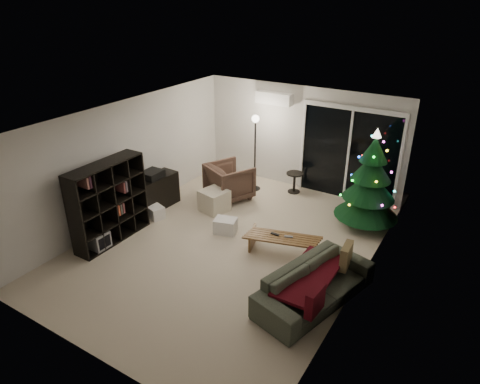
# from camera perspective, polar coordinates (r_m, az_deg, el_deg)

# --- Properties ---
(room) EXTENTS (6.50, 7.51, 2.60)m
(room) POSITION_cam_1_polar(r_m,az_deg,el_deg) (8.81, 6.05, 2.12)
(room) COLOR beige
(room) RESTS_ON ground
(bookshelf) EXTENTS (0.96, 1.65, 1.61)m
(bookshelf) POSITION_cam_1_polar(r_m,az_deg,el_deg) (8.65, -17.96, -1.05)
(bookshelf) COLOR black
(bookshelf) RESTS_ON floor
(media_cabinet) EXTENTS (0.52, 1.22, 0.75)m
(media_cabinet) POSITION_cam_1_polar(r_m,az_deg,el_deg) (9.70, -11.41, -0.14)
(media_cabinet) COLOR black
(media_cabinet) RESTS_ON floor
(stereo) EXTENTS (0.38, 0.45, 0.16)m
(stereo) POSITION_cam_1_polar(r_m,az_deg,el_deg) (9.52, -11.65, 2.31)
(stereo) COLOR black
(stereo) RESTS_ON media_cabinet
(armchair) EXTENTS (1.22, 1.23, 0.85)m
(armchair) POSITION_cam_1_polar(r_m,az_deg,el_deg) (9.96, -1.43, 1.43)
(armchair) COLOR brown
(armchair) RESTS_ON floor
(ottoman) EXTENTS (0.64, 0.64, 0.48)m
(ottoman) POSITION_cam_1_polar(r_m,az_deg,el_deg) (9.48, -3.45, -1.16)
(ottoman) COLOR beige
(ottoman) RESTS_ON floor
(cardboard_box_a) EXTENTS (0.45, 0.39, 0.27)m
(cardboard_box_a) POSITION_cam_1_polar(r_m,az_deg,el_deg) (9.40, -11.23, -2.63)
(cardboard_box_a) COLOR white
(cardboard_box_a) RESTS_ON floor
(cardboard_box_b) EXTENTS (0.50, 0.43, 0.30)m
(cardboard_box_b) POSITION_cam_1_polar(r_m,az_deg,el_deg) (8.68, -1.95, -4.51)
(cardboard_box_b) COLOR white
(cardboard_box_b) RESTS_ON floor
(side_table) EXTENTS (0.41, 0.41, 0.50)m
(side_table) POSITION_cam_1_polar(r_m,az_deg,el_deg) (10.41, 7.25, 1.27)
(side_table) COLOR black
(side_table) RESTS_ON floor
(floor_lamp) EXTENTS (0.29, 0.29, 1.81)m
(floor_lamp) POSITION_cam_1_polar(r_m,az_deg,el_deg) (10.26, 2.00, 5.03)
(floor_lamp) COLOR black
(floor_lamp) RESTS_ON floor
(sofa) EXTENTS (1.36, 2.27, 0.62)m
(sofa) POSITION_cam_1_polar(r_m,az_deg,el_deg) (6.93, 9.98, -12.08)
(sofa) COLOR #505A44
(sofa) RESTS_ON floor
(sofa_throw) EXTENTS (0.66, 1.53, 0.05)m
(sofa_throw) POSITION_cam_1_polar(r_m,az_deg,el_deg) (6.87, 9.28, -10.92)
(sofa_throw) COLOR #400810
(sofa_throw) RESTS_ON sofa
(cushion_a) EXTENTS (0.16, 0.42, 0.41)m
(cushion_a) POSITION_cam_1_polar(r_m,az_deg,el_deg) (7.23, 13.97, -8.28)
(cushion_a) COLOR #77694A
(cushion_a) RESTS_ON sofa
(cushion_b) EXTENTS (0.15, 0.42, 0.41)m
(cushion_b) POSITION_cam_1_polar(r_m,az_deg,el_deg) (6.22, 9.98, -14.12)
(cushion_b) COLOR #400810
(cushion_b) RESTS_ON sofa
(coffee_table) EXTENTS (1.39, 0.80, 0.42)m
(coffee_table) POSITION_cam_1_polar(r_m,az_deg,el_deg) (7.94, 5.61, -7.26)
(coffee_table) COLOR brown
(coffee_table) RESTS_ON floor
(remote_a) EXTENTS (0.16, 0.05, 0.02)m
(remote_a) POSITION_cam_1_polar(r_m,az_deg,el_deg) (7.88, 4.70, -5.62)
(remote_a) COLOR black
(remote_a) RESTS_ON coffee_table
(remote_b) EXTENTS (0.16, 0.09, 0.02)m
(remote_b) POSITION_cam_1_polar(r_m,az_deg,el_deg) (7.83, 6.50, -5.93)
(remote_b) COLOR slate
(remote_b) RESTS_ON coffee_table
(christmas_tree) EXTENTS (1.55, 1.55, 2.10)m
(christmas_tree) POSITION_cam_1_polar(r_m,az_deg,el_deg) (8.92, 17.00, 1.64)
(christmas_tree) COLOR #0F3717
(christmas_tree) RESTS_ON floor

